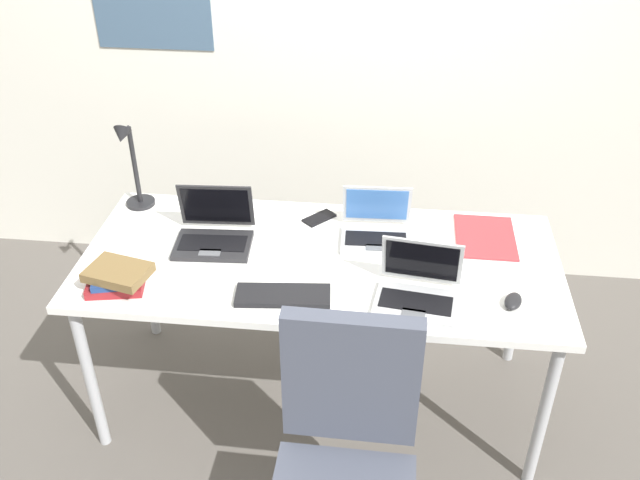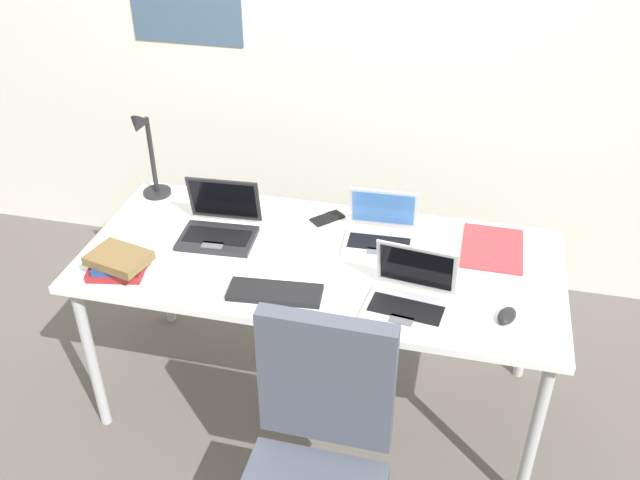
{
  "view_description": "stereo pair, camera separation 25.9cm",
  "coord_description": "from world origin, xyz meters",
  "px_view_note": "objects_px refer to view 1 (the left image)",
  "views": [
    {
      "loc": [
        0.24,
        -2.15,
        2.25
      ],
      "look_at": [
        0.0,
        0.0,
        0.82
      ],
      "focal_mm": 39.23,
      "sensor_mm": 36.0,
      "label": 1
    },
    {
      "loc": [
        0.49,
        -2.1,
        2.25
      ],
      "look_at": [
        0.0,
        0.0,
        0.82
      ],
      "focal_mm": 39.23,
      "sensor_mm": 36.0,
      "label": 2
    }
  ],
  "objects_px": {
    "laptop_near_mouse": "(376,230)",
    "external_keyboard": "(283,295)",
    "laptop_back_left": "(214,233)",
    "desk_lamp": "(131,166)",
    "laptop_back_right": "(418,291)",
    "computer_mouse": "(513,301)",
    "paper_folder_by_keyboard": "(485,237)",
    "cell_phone": "(319,218)",
    "book_stack": "(117,277)"
  },
  "relations": [
    {
      "from": "cell_phone",
      "to": "book_stack",
      "type": "height_order",
      "value": "book_stack"
    },
    {
      "from": "desk_lamp",
      "to": "book_stack",
      "type": "distance_m",
      "value": 0.57
    },
    {
      "from": "desk_lamp",
      "to": "external_keyboard",
      "type": "xyz_separation_m",
      "value": [
        0.7,
        -0.53,
        -0.19
      ]
    },
    {
      "from": "book_stack",
      "to": "paper_folder_by_keyboard",
      "type": "relative_size",
      "value": 0.8
    },
    {
      "from": "laptop_near_mouse",
      "to": "external_keyboard",
      "type": "height_order",
      "value": "laptop_near_mouse"
    },
    {
      "from": "laptop_near_mouse",
      "to": "external_keyboard",
      "type": "bearing_deg",
      "value": -126.58
    },
    {
      "from": "laptop_back_right",
      "to": "external_keyboard",
      "type": "height_order",
      "value": "laptop_back_right"
    },
    {
      "from": "laptop_back_left",
      "to": "external_keyboard",
      "type": "xyz_separation_m",
      "value": [
        0.32,
        -0.32,
        -0.03
      ]
    },
    {
      "from": "laptop_back_right",
      "to": "desk_lamp",
      "type": "bearing_deg",
      "value": 156.88
    },
    {
      "from": "desk_lamp",
      "to": "computer_mouse",
      "type": "height_order",
      "value": "desk_lamp"
    },
    {
      "from": "external_keyboard",
      "to": "laptop_back_left",
      "type": "bearing_deg",
      "value": 130.01
    },
    {
      "from": "laptop_near_mouse",
      "to": "cell_phone",
      "type": "bearing_deg",
      "value": 153.14
    },
    {
      "from": "computer_mouse",
      "to": "paper_folder_by_keyboard",
      "type": "bearing_deg",
      "value": 117.12
    },
    {
      "from": "laptop_back_left",
      "to": "computer_mouse",
      "type": "bearing_deg",
      "value": -13.61
    },
    {
      "from": "desk_lamp",
      "to": "laptop_near_mouse",
      "type": "bearing_deg",
      "value": -6.92
    },
    {
      "from": "paper_folder_by_keyboard",
      "to": "computer_mouse",
      "type": "bearing_deg",
      "value": -82.21
    },
    {
      "from": "desk_lamp",
      "to": "book_stack",
      "type": "xyz_separation_m",
      "value": [
        0.11,
        -0.54,
        -0.15
      ]
    },
    {
      "from": "laptop_near_mouse",
      "to": "desk_lamp",
      "type": "bearing_deg",
      "value": 173.08
    },
    {
      "from": "laptop_back_right",
      "to": "laptop_near_mouse",
      "type": "height_order",
      "value": "laptop_back_right"
    },
    {
      "from": "laptop_back_right",
      "to": "paper_folder_by_keyboard",
      "type": "bearing_deg",
      "value": 57.66
    },
    {
      "from": "computer_mouse",
      "to": "book_stack",
      "type": "xyz_separation_m",
      "value": [
        -1.38,
        -0.05,
        0.03
      ]
    },
    {
      "from": "external_keyboard",
      "to": "book_stack",
      "type": "xyz_separation_m",
      "value": [
        -0.59,
        -0.01,
        0.04
      ]
    },
    {
      "from": "desk_lamp",
      "to": "laptop_near_mouse",
      "type": "height_order",
      "value": "desk_lamp"
    },
    {
      "from": "laptop_back_left",
      "to": "laptop_near_mouse",
      "type": "bearing_deg",
      "value": 8.69
    },
    {
      "from": "external_keyboard",
      "to": "paper_folder_by_keyboard",
      "type": "height_order",
      "value": "external_keyboard"
    },
    {
      "from": "laptop_near_mouse",
      "to": "laptop_back_left",
      "type": "relative_size",
      "value": 0.91
    },
    {
      "from": "laptop_near_mouse",
      "to": "cell_phone",
      "type": "xyz_separation_m",
      "value": [
        -0.24,
        0.12,
        -0.04
      ]
    },
    {
      "from": "laptop_back_right",
      "to": "computer_mouse",
      "type": "xyz_separation_m",
      "value": [
        0.33,
        0.01,
        -0.03
      ]
    },
    {
      "from": "book_stack",
      "to": "laptop_back_right",
      "type": "bearing_deg",
      "value": 2.26
    },
    {
      "from": "desk_lamp",
      "to": "laptop_back_right",
      "type": "xyz_separation_m",
      "value": [
        1.16,
        -0.5,
        -0.15
      ]
    },
    {
      "from": "laptop_back_left",
      "to": "computer_mouse",
      "type": "distance_m",
      "value": 1.14
    },
    {
      "from": "laptop_back_right",
      "to": "book_stack",
      "type": "bearing_deg",
      "value": -177.74
    },
    {
      "from": "laptop_back_left",
      "to": "book_stack",
      "type": "bearing_deg",
      "value": -130.34
    },
    {
      "from": "book_stack",
      "to": "paper_folder_by_keyboard",
      "type": "distance_m",
      "value": 1.41
    },
    {
      "from": "laptop_back_right",
      "to": "cell_phone",
      "type": "xyz_separation_m",
      "value": [
        -0.4,
        0.49,
        -0.04
      ]
    },
    {
      "from": "cell_phone",
      "to": "book_stack",
      "type": "bearing_deg",
      "value": -97.93
    },
    {
      "from": "laptop_near_mouse",
      "to": "computer_mouse",
      "type": "xyz_separation_m",
      "value": [
        0.49,
        -0.36,
        -0.02
      ]
    },
    {
      "from": "laptop_back_left",
      "to": "external_keyboard",
      "type": "distance_m",
      "value": 0.45
    },
    {
      "from": "laptop_back_left",
      "to": "cell_phone",
      "type": "distance_m",
      "value": 0.44
    },
    {
      "from": "desk_lamp",
      "to": "computer_mouse",
      "type": "relative_size",
      "value": 4.17
    },
    {
      "from": "computer_mouse",
      "to": "laptop_near_mouse",
      "type": "bearing_deg",
      "value": 162.53
    },
    {
      "from": "book_stack",
      "to": "external_keyboard",
      "type": "bearing_deg",
      "value": 0.51
    },
    {
      "from": "computer_mouse",
      "to": "laptop_back_left",
      "type": "bearing_deg",
      "value": -174.28
    },
    {
      "from": "laptop_near_mouse",
      "to": "cell_phone",
      "type": "distance_m",
      "value": 0.27
    },
    {
      "from": "cell_phone",
      "to": "paper_folder_by_keyboard",
      "type": "bearing_deg",
      "value": 37.17
    },
    {
      "from": "laptop_back_left",
      "to": "laptop_back_right",
      "type": "bearing_deg",
      "value": -19.66
    },
    {
      "from": "laptop_back_right",
      "to": "computer_mouse",
      "type": "distance_m",
      "value": 0.33
    },
    {
      "from": "laptop_near_mouse",
      "to": "external_keyboard",
      "type": "relative_size",
      "value": 0.84
    },
    {
      "from": "external_keyboard",
      "to": "computer_mouse",
      "type": "relative_size",
      "value": 3.44
    },
    {
      "from": "laptop_near_mouse",
      "to": "cell_phone",
      "type": "height_order",
      "value": "laptop_near_mouse"
    }
  ]
}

